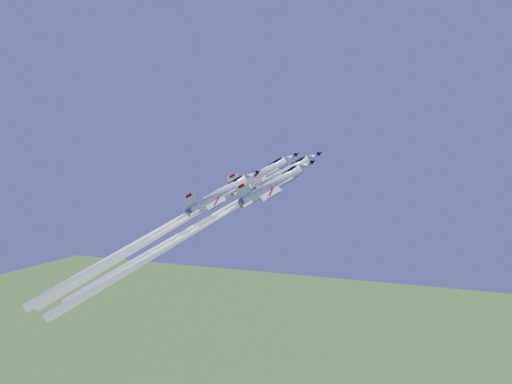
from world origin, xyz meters
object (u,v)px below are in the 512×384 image
at_px(jet_left, 176,225).
at_px(jet_lead, 201,223).
at_px(jet_slot, 151,235).
at_px(jet_right, 189,234).

bearing_deg(jet_left, jet_lead, 30.38).
bearing_deg(jet_slot, jet_lead, 94.53).
distance_m(jet_lead, jet_right, 5.56).
xyz_separation_m(jet_lead, jet_slot, (-7.78, -6.03, -2.02)).
height_order(jet_left, jet_slot, jet_left).
bearing_deg(jet_slot, jet_right, 61.64).
bearing_deg(jet_lead, jet_right, -30.03).
bearing_deg(jet_right, jet_slot, -118.36).
distance_m(jet_left, jet_right, 12.61).
bearing_deg(jet_left, jet_right, 8.74).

